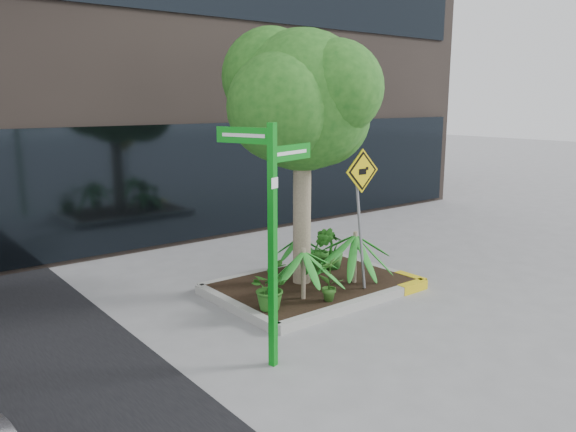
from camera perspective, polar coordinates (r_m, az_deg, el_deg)
ground at (r=9.40m, az=2.81°, el=-8.26°), size 80.00×80.00×0.00m
planter at (r=9.70m, az=2.79°, el=-6.98°), size 3.35×2.36×0.15m
tree at (r=9.21m, az=1.41°, el=11.61°), size 2.91×2.59×4.37m
palm_front at (r=9.50m, az=6.86°, el=-1.93°), size 1.00×1.00×1.11m
palm_left at (r=8.68m, az=1.59°, el=-3.63°), size 0.92×0.92×1.02m
palm_back at (r=10.27m, az=1.10°, el=-2.26°), size 0.70×0.70×0.78m
shrub_a at (r=8.37m, az=-2.02°, el=-7.20°), size 0.83×0.83×0.69m
shrub_b at (r=10.38m, az=4.51°, el=-3.42°), size 0.44×0.44×0.71m
shrub_c at (r=8.72m, az=4.25°, el=-6.32°), size 0.38×0.38×0.73m
shrub_d at (r=10.14m, az=3.42°, el=-3.39°), size 0.65×0.65×0.84m
street_sign_post at (r=6.63m, az=-1.71°, el=-0.27°), size 1.04×0.85×2.96m
cattle_sign at (r=9.14m, az=7.44°, el=2.14°), size 0.71×0.34×2.29m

